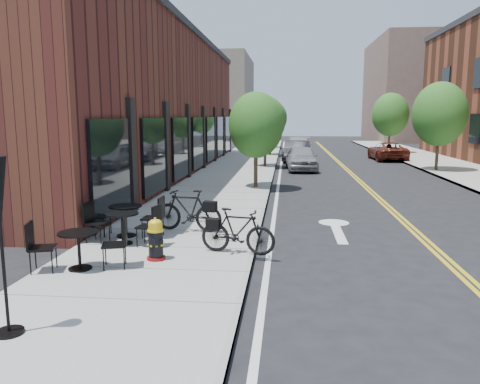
{
  "coord_description": "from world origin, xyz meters",
  "views": [
    {
      "loc": [
        0.66,
        -9.79,
        2.98
      ],
      "look_at": [
        -0.56,
        2.26,
        1.0
      ],
      "focal_mm": 35.0,
      "sensor_mm": 36.0,
      "label": 1
    }
  ],
  "objects": [
    {
      "name": "bicycle_left",
      "position": [
        -1.78,
        1.46,
        0.65
      ],
      "size": [
        1.81,
        0.77,
        1.06
      ],
      "primitive_type": "imported",
      "rotation": [
        0.0,
        0.0,
        -1.73
      ],
      "color": "black",
      "rests_on": "sidewalk_near"
    },
    {
      "name": "parked_car_far",
      "position": [
        7.4,
        22.65,
        0.61
      ],
      "size": [
        2.13,
        4.42,
        1.22
      ],
      "primitive_type": "imported",
      "rotation": [
        0.0,
        0.0,
        3.17
      ],
      "color": "maroon",
      "rests_on": "ground"
    },
    {
      "name": "tree_near_a",
      "position": [
        -0.6,
        9.0,
        2.6
      ],
      "size": [
        2.2,
        2.2,
        3.81
      ],
      "color": "#382B1E",
      "rests_on": "sidewalk_near"
    },
    {
      "name": "bg_building_left",
      "position": [
        -8.0,
        48.0,
        5.0
      ],
      "size": [
        8.0,
        14.0,
        10.0
      ],
      "primitive_type": "cube",
      "color": "#726656",
      "rests_on": "ground"
    },
    {
      "name": "bicycle_right",
      "position": [
        -0.35,
        -0.36,
        0.6
      ],
      "size": [
        1.66,
        0.75,
        0.97
      ],
      "primitive_type": "imported",
      "rotation": [
        0.0,
        0.0,
        1.38
      ],
      "color": "black",
      "rests_on": "sidewalk_near"
    },
    {
      "name": "bistro_set_a",
      "position": [
        -3.2,
        -1.66,
        0.59
      ],
      "size": [
        1.78,
        0.92,
        0.94
      ],
      "rotation": [
        0.0,
        0.0,
        0.27
      ],
      "color": "black",
      "rests_on": "sidewalk_near"
    },
    {
      "name": "tree_far_b",
      "position": [
        8.6,
        16.0,
        3.06
      ],
      "size": [
        2.8,
        2.8,
        4.62
      ],
      "color": "#382B1E",
      "rests_on": "sidewalk_far"
    },
    {
      "name": "parked_car_b",
      "position": [
        1.28,
        21.08,
        0.68
      ],
      "size": [
        1.96,
        4.3,
        1.37
      ],
      "primitive_type": "imported",
      "rotation": [
        0.0,
        0.0,
        -0.13
      ],
      "color": "black",
      "rests_on": "ground"
    },
    {
      "name": "tree_near_b",
      "position": [
        -0.6,
        17.0,
        2.71
      ],
      "size": [
        2.3,
        2.3,
        3.98
      ],
      "color": "#382B1E",
      "rests_on": "sidewalk_near"
    },
    {
      "name": "building_near",
      "position": [
        -6.5,
        14.0,
        3.5
      ],
      "size": [
        5.0,
        28.0,
        7.0
      ],
      "primitive_type": "cube",
      "color": "#471B16",
      "rests_on": "ground"
    },
    {
      "name": "tree_far_c",
      "position": [
        8.6,
        28.0,
        3.06
      ],
      "size": [
        2.8,
        2.8,
        4.62
      ],
      "color": "#382B1E",
      "rests_on": "sidewalk_far"
    },
    {
      "name": "tree_near_d",
      "position": [
        -0.6,
        33.0,
        2.79
      ],
      "size": [
        2.4,
        2.4,
        4.11
      ],
      "color": "#382B1E",
      "rests_on": "sidewalk_near"
    },
    {
      "name": "tree_near_c",
      "position": [
        -0.6,
        25.0,
        2.53
      ],
      "size": [
        2.1,
        2.1,
        3.67
      ],
      "color": "#382B1E",
      "rests_on": "sidewalk_near"
    },
    {
      "name": "ground",
      "position": [
        0.0,
        0.0,
        0.0
      ],
      "size": [
        120.0,
        120.0,
        0.0
      ],
      "primitive_type": "plane",
      "color": "black",
      "rests_on": "ground"
    },
    {
      "name": "bg_building_right",
      "position": [
        16.0,
        50.0,
        6.0
      ],
      "size": [
        10.0,
        16.0,
        12.0
      ],
      "primitive_type": "cube",
      "color": "brown",
      "rests_on": "ground"
    },
    {
      "name": "sidewalk_near",
      "position": [
        -2.0,
        10.0,
        0.06
      ],
      "size": [
        4.0,
        70.0,
        0.12
      ],
      "primitive_type": "cube",
      "color": "#9E9B93",
      "rests_on": "ground"
    },
    {
      "name": "bistro_set_b",
      "position": [
        -3.0,
        0.12,
        0.59
      ],
      "size": [
        1.75,
        0.85,
        0.92
      ],
      "rotation": [
        0.0,
        0.0,
        -0.17
      ],
      "color": "black",
      "rests_on": "sidewalk_near"
    },
    {
      "name": "parked_car_a",
      "position": [
        1.44,
        16.08,
        0.68
      ],
      "size": [
        1.82,
        4.06,
        1.36
      ],
      "primitive_type": "imported",
      "rotation": [
        0.0,
        0.0,
        0.06
      ],
      "color": "gray",
      "rests_on": "ground"
    },
    {
      "name": "fire_hydrant",
      "position": [
        -1.94,
        -0.92,
        0.53
      ],
      "size": [
        0.49,
        0.49,
        0.86
      ],
      "rotation": [
        0.0,
        0.0,
        -0.41
      ],
      "color": "maroon",
      "rests_on": "sidewalk_near"
    },
    {
      "name": "bistro_set_c",
      "position": [
        -3.16,
        0.8,
        0.61
      ],
      "size": [
        1.8,
        0.8,
        0.97
      ],
      "rotation": [
        0.0,
        0.0,
        -0.04
      ],
      "color": "black",
      "rests_on": "sidewalk_near"
    },
    {
      "name": "parked_car_c",
      "position": [
        1.48,
        25.23,
        0.7
      ],
      "size": [
        2.22,
        4.92,
        1.4
      ],
      "primitive_type": "imported",
      "rotation": [
        0.0,
        0.0,
        -0.05
      ],
      "color": "#A4A4A8",
      "rests_on": "ground"
    }
  ]
}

